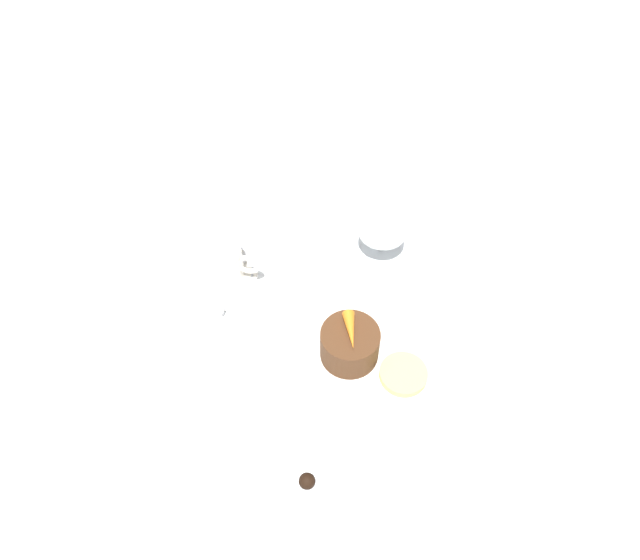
{
  "coord_description": "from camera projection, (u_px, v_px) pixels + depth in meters",
  "views": [
    {
      "loc": [
        -0.03,
        -0.43,
        0.7
      ],
      "look_at": [
        -0.1,
        0.08,
        0.04
      ],
      "focal_mm": 35.0,
      "sensor_mm": 36.0,
      "label": 1
    }
  ],
  "objects": [
    {
      "name": "chocolate_truffle",
      "position": [
        307.0,
        481.0,
        0.7
      ],
      "size": [
        0.02,
        0.02,
        0.02
      ],
      "color": "black",
      "rests_on": "ground_plane"
    },
    {
      "name": "ground_plane",
      "position": [
        385.0,
        353.0,
        0.81
      ],
      "size": [
        3.0,
        3.0,
        0.0
      ],
      "primitive_type": "plane",
      "color": "white"
    },
    {
      "name": "spoon",
      "position": [
        236.0,
        275.0,
        0.88
      ],
      "size": [
        0.02,
        0.11,
        0.0
      ],
      "color": "silver",
      "rests_on": "saucer"
    },
    {
      "name": "dessert_cake",
      "position": [
        350.0,
        344.0,
        0.78
      ],
      "size": [
        0.07,
        0.07,
        0.05
      ],
      "color": "#4C2D19",
      "rests_on": "dinner_plate"
    },
    {
      "name": "fork",
      "position": [
        518.0,
        368.0,
        0.79
      ],
      "size": [
        0.02,
        0.18,
        0.01
      ],
      "color": "silver",
      "rests_on": "ground_plane"
    },
    {
      "name": "carrot_garnish",
      "position": [
        351.0,
        331.0,
        0.75
      ],
      "size": [
        0.03,
        0.05,
        0.02
      ],
      "color": "orange",
      "rests_on": "dessert_cake"
    },
    {
      "name": "coffee_cup",
      "position": [
        208.0,
        261.0,
        0.86
      ],
      "size": [
        0.12,
        0.1,
        0.05
      ],
      "color": "white",
      "rests_on": "saucer"
    },
    {
      "name": "saucer",
      "position": [
        210.0,
        273.0,
        0.89
      ],
      "size": [
        0.13,
        0.13,
        0.01
      ],
      "color": "white",
      "rests_on": "ground_plane"
    },
    {
      "name": "wine_glass",
      "position": [
        384.0,
        218.0,
        0.86
      ],
      "size": [
        0.07,
        0.07,
        0.11
      ],
      "color": "silver",
      "rests_on": "ground_plane"
    },
    {
      "name": "dinner_plate",
      "position": [
        373.0,
        374.0,
        0.78
      ],
      "size": [
        0.26,
        0.26,
        0.01
      ],
      "color": "white",
      "rests_on": "ground_plane"
    },
    {
      "name": "pineapple_slice",
      "position": [
        403.0,
        374.0,
        0.77
      ],
      "size": [
        0.06,
        0.06,
        0.01
      ],
      "color": "#EFE075",
      "rests_on": "dinner_plate"
    }
  ]
}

